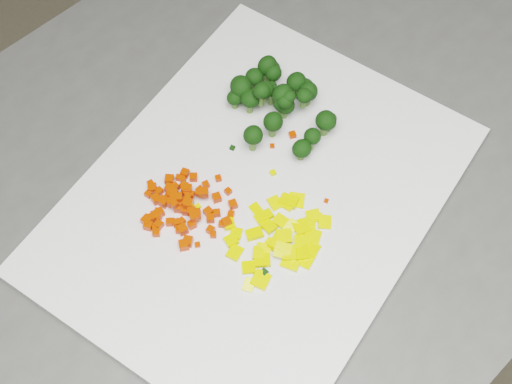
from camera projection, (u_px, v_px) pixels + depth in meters
counter_block at (264, 300)px, 1.17m from camera, size 0.98×0.74×0.90m
cutting_board at (256, 199)px, 0.74m from camera, size 0.51×0.45×0.01m
carrot_pile at (187, 199)px, 0.72m from camera, size 0.09×0.09×0.03m
pepper_pile at (277, 241)px, 0.70m from camera, size 0.11×0.11×0.02m
broccoli_pile at (282, 102)px, 0.76m from camera, size 0.11×0.11×0.05m
carrot_cube_0 at (210, 218)px, 0.72m from camera, size 0.01×0.01×0.01m
carrot_cube_1 at (176, 223)px, 0.72m from camera, size 0.01×0.01×0.01m
carrot_cube_2 at (206, 185)px, 0.74m from camera, size 0.01×0.01×0.01m
carrot_cube_3 at (179, 208)px, 0.72m from camera, size 0.01×0.01×0.01m
carrot_cube_4 at (200, 190)px, 0.73m from camera, size 0.01×0.01×0.01m
carrot_cube_5 at (173, 192)px, 0.72m from camera, size 0.01×0.01×0.01m
carrot_cube_6 at (179, 229)px, 0.71m from camera, size 0.01×0.01×0.01m
carrot_cube_7 at (188, 241)px, 0.70m from camera, size 0.01×0.01×0.01m
carrot_cube_8 at (164, 202)px, 0.73m from camera, size 0.01×0.01×0.01m
carrot_cube_9 at (156, 216)px, 0.72m from camera, size 0.01×0.01×0.01m
carrot_cube_10 at (204, 193)px, 0.72m from camera, size 0.01×0.01×0.01m
carrot_cube_11 at (158, 214)px, 0.72m from camera, size 0.01×0.01×0.01m
carrot_cube_12 at (170, 180)px, 0.74m from camera, size 0.01×0.01×0.01m
carrot_cube_13 at (148, 194)px, 0.73m from camera, size 0.01×0.01×0.01m
carrot_cube_14 at (217, 213)px, 0.72m from camera, size 0.01×0.01×0.01m
carrot_cube_15 at (188, 198)px, 0.72m from camera, size 0.01×0.01×0.01m
carrot_cube_16 at (174, 198)px, 0.72m from camera, size 0.01×0.01×0.01m
carrot_cube_17 at (194, 177)px, 0.74m from camera, size 0.01×0.01×0.01m
carrot_cube_18 at (208, 212)px, 0.72m from camera, size 0.01×0.01×0.01m
carrot_cube_19 at (187, 210)px, 0.72m from camera, size 0.01×0.01×0.01m
carrot_cube_20 at (173, 189)px, 0.73m from camera, size 0.01×0.01×0.01m
carrot_cube_21 at (175, 187)px, 0.74m from camera, size 0.01×0.01×0.01m
carrot_cube_22 at (172, 191)px, 0.73m from camera, size 0.01×0.01×0.01m
carrot_cube_23 at (184, 186)px, 0.73m from camera, size 0.01×0.01×0.01m
carrot_cube_24 at (156, 199)px, 0.73m from camera, size 0.01×0.01×0.01m
carrot_cube_25 at (197, 214)px, 0.71m from camera, size 0.01×0.01×0.01m
carrot_cube_26 at (158, 217)px, 0.72m from camera, size 0.01×0.01×0.01m
carrot_cube_27 at (185, 188)px, 0.72m from camera, size 0.01×0.01×0.01m
carrot_cube_28 at (184, 245)px, 0.70m from camera, size 0.01×0.01×0.01m
carrot_cube_29 at (155, 227)px, 0.71m from camera, size 0.01×0.01×0.01m
carrot_cube_30 at (179, 208)px, 0.72m from camera, size 0.01×0.01×0.01m
carrot_cube_31 at (191, 194)px, 0.72m from camera, size 0.01×0.01×0.01m
carrot_cube_32 at (228, 191)px, 0.73m from camera, size 0.01×0.01×0.01m
carrot_cube_33 at (199, 193)px, 0.72m from camera, size 0.01×0.01×0.01m
carrot_cube_34 at (187, 203)px, 0.72m from camera, size 0.01×0.01×0.01m
carrot_cube_35 at (168, 196)px, 0.73m from camera, size 0.01×0.01×0.01m
carrot_cube_36 at (233, 204)px, 0.72m from camera, size 0.01×0.01×0.01m
carrot_cube_37 at (172, 202)px, 0.72m from camera, size 0.01×0.01×0.01m
carrot_cube_38 at (185, 173)px, 0.74m from camera, size 0.01×0.01×0.01m
carrot_cube_39 at (147, 221)px, 0.72m from camera, size 0.01×0.01×0.01m
carrot_cube_40 at (213, 235)px, 0.71m from camera, size 0.01×0.01×0.01m
carrot_cube_41 at (227, 222)px, 0.71m from camera, size 0.01×0.01×0.01m
carrot_cube_42 at (194, 217)px, 0.71m from camera, size 0.01×0.01×0.01m
carrot_cube_43 at (150, 218)px, 0.72m from camera, size 0.01×0.01×0.01m
carrot_cube_44 at (211, 230)px, 0.71m from camera, size 0.01×0.01×0.01m
carrot_cube_45 at (174, 204)px, 0.72m from camera, size 0.01×0.01×0.01m
carrot_cube_46 at (179, 178)px, 0.74m from camera, size 0.01×0.01×0.01m
carrot_cube_47 at (231, 214)px, 0.72m from camera, size 0.01×0.01×0.01m
carrot_cube_48 at (188, 193)px, 0.72m from camera, size 0.01×0.01×0.01m
carrot_cube_49 at (186, 208)px, 0.72m from camera, size 0.01×0.01×0.01m
carrot_cube_50 at (151, 184)px, 0.74m from camera, size 0.01×0.01×0.01m
carrot_cube_51 at (187, 189)px, 0.72m from camera, size 0.01×0.01×0.01m
carrot_cube_52 at (222, 224)px, 0.71m from camera, size 0.01×0.01×0.01m
carrot_cube_53 at (152, 188)px, 0.73m from camera, size 0.01×0.01×0.01m
carrot_cube_54 at (171, 194)px, 0.72m from camera, size 0.01×0.01×0.01m
carrot_cube_55 at (191, 211)px, 0.71m from camera, size 0.01×0.01×0.01m
carrot_cube_56 at (170, 188)px, 0.73m from camera, size 0.01×0.01×0.01m
carrot_cube_57 at (217, 198)px, 0.73m from camera, size 0.01×0.01×0.01m
carrot_cube_58 at (182, 221)px, 0.72m from camera, size 0.01×0.01×0.01m
carrot_cube_59 at (169, 200)px, 0.73m from camera, size 0.01×0.01×0.01m
carrot_cube_60 at (155, 190)px, 0.73m from camera, size 0.01×0.01×0.01m
carrot_cube_61 at (170, 222)px, 0.72m from camera, size 0.01×0.01×0.01m
carrot_cube_62 at (160, 191)px, 0.73m from camera, size 0.01×0.01×0.01m
carrot_cube_63 at (188, 204)px, 0.72m from camera, size 0.01×0.01×0.01m
carrot_cube_64 at (183, 229)px, 0.71m from camera, size 0.01×0.01×0.01m
carrot_cube_65 at (183, 179)px, 0.74m from camera, size 0.01×0.01×0.01m
carrot_cube_66 at (218, 178)px, 0.74m from camera, size 0.01×0.01×0.01m
carrot_cube_67 at (156, 233)px, 0.71m from camera, size 0.01×0.01×0.01m
carrot_cube_68 at (160, 213)px, 0.72m from camera, size 0.01×0.01×0.01m
carrot_cube_69 at (148, 226)px, 0.71m from camera, size 0.01×0.01×0.01m
carrot_cube_70 at (192, 225)px, 0.71m from camera, size 0.01×0.01×0.01m
carrot_cube_71 at (159, 225)px, 0.71m from camera, size 0.01×0.01×0.01m
carrot_cube_72 at (182, 203)px, 0.72m from camera, size 0.01×0.01×0.01m
carrot_cube_73 at (178, 198)px, 0.72m from camera, size 0.01×0.01×0.01m
pepper_chunk_0 at (284, 236)px, 0.70m from camera, size 0.02×0.02×0.00m
pepper_chunk_1 at (263, 252)px, 0.70m from camera, size 0.02×0.02×0.01m
pepper_chunk_2 at (275, 203)px, 0.73m from camera, size 0.01×0.02×0.00m
pepper_chunk_3 at (259, 253)px, 0.70m from camera, size 0.02×0.02×0.01m
pepper_chunk_4 at (264, 216)px, 0.72m from camera, size 0.02×0.01×0.01m
pepper_chunk_5 at (283, 250)px, 0.70m from camera, size 0.02×0.02×0.01m
pepper_chunk_6 at (235, 252)px, 0.70m from camera, size 0.02×0.02×0.01m
pepper_chunk_7 at (254, 234)px, 0.71m from camera, size 0.02×0.02×0.01m
pepper_chunk_8 at (262, 259)px, 0.70m from camera, size 0.02×0.02×0.01m
pepper_chunk_9 at (307, 259)px, 0.70m from camera, size 0.02×0.02×0.00m
pepper_chunk_10 at (231, 241)px, 0.71m from camera, size 0.01×0.01×0.01m
pepper_chunk_11 at (268, 226)px, 0.71m from camera, size 0.01×0.02×0.01m
pepper_chunk_12 at (314, 217)px, 0.72m from camera, size 0.02×0.02×0.00m
pepper_chunk_13 at (288, 202)px, 0.73m from camera, size 0.02×0.02×0.01m
pepper_chunk_14 at (312, 250)px, 0.70m from camera, size 0.02×0.02×0.01m
pepper_chunk_15 at (309, 227)px, 0.71m from camera, size 0.02×0.02×0.00m
pepper_chunk_16 at (229, 224)px, 0.72m from camera, size 0.02×0.02×0.01m
pepper_chunk_17 at (236, 233)px, 0.71m from camera, size 0.02×0.02×0.01m
pepper_chunk_18 at (261, 280)px, 0.69m from camera, size 0.02×0.02×0.01m
pepper_chunk_19 at (301, 227)px, 0.71m from camera, size 0.02×0.02×0.01m
pepper_chunk_20 at (256, 209)px, 0.72m from camera, size 0.01×0.02×0.01m
pepper_chunk_21 at (290, 264)px, 0.69m from camera, size 0.02×0.02×0.01m
pepper_chunk_22 at (302, 242)px, 0.71m from camera, size 0.02×0.02×0.00m
pepper_chunk_23 at (301, 252)px, 0.70m from camera, size 0.02×0.02×0.01m
pepper_chunk_24 at (271, 244)px, 0.71m from camera, size 0.01×0.02×0.00m
pepper_chunk_25 at (313, 215)px, 0.72m from camera, size 0.02×0.02×0.01m
pepper_chunk_26 at (277, 241)px, 0.70m from camera, size 0.02×0.02×0.01m
pepper_chunk_27 at (313, 236)px, 0.71m from camera, size 0.02×0.02×0.00m
pepper_chunk_28 at (249, 285)px, 0.68m from camera, size 0.02×0.02×0.01m
pepper_chunk_29 at (325, 222)px, 0.72m from camera, size 0.02×0.02×0.01m
pepper_chunk_30 at (280, 221)px, 0.72m from camera, size 0.02×0.02×0.01m
pepper_chunk_31 at (289, 252)px, 0.70m from camera, size 0.02×0.02×0.00m
pepper_chunk_32 at (289, 201)px, 0.73m from camera, size 0.02×0.02×0.01m
pepper_chunk_33 at (291, 227)px, 0.71m from camera, size 0.02×0.01×0.01m
pepper_chunk_34 at (297, 200)px, 0.73m from camera, size 0.02×0.02×0.01m
pepper_chunk_35 at (248, 267)px, 0.69m from camera, size 0.02×0.02×0.01m
pepper_chunk_36 at (277, 244)px, 0.71m from camera, size 0.02×0.01×0.01m
broccoli_floret_0 at (253, 140)px, 0.75m from camera, size 0.03×0.03×0.03m
broccoli_floret_1 at (305, 90)px, 0.79m from camera, size 0.03×0.03×0.02m
broccoli_floret_2 at (270, 90)px, 0.79m from camera, size 0.02×0.02×0.02m
broccoli_floret_3 at (271, 96)px, 0.78m from camera, size 0.02×0.02×0.03m
broccoli_floret_4 at (284, 108)px, 0.77m from camera, size 0.03×0.03×0.03m
broccoli_floret_5 at (311, 140)px, 0.75m from camera, size 0.02×0.02×0.03m
broccoli_floret_6 at (288, 102)px, 0.76m from camera, size 0.02×0.02×0.03m
broccoli_floret_7 at (235, 100)px, 0.78m from camera, size 0.02×0.02×0.02m
broccoli_floret_8 at (271, 71)px, 0.80m from camera, size 0.02×0.02×0.03m
broccoli_floret_9 at (282, 107)px, 0.77m from camera, size 0.03×0.03×0.03m
broccoli_floret_10 at (325, 125)px, 0.76m from camera, size 0.03×0.03×0.03m
broccoli_floret_11 at (273, 78)px, 0.79m from camera, size 0.03×0.03×0.03m
broccoli_floret_12 at (284, 105)px, 0.76m from camera, size 0.02×0.02×0.03m
broccoli_floret_13 at (254, 80)px, 0.79m from camera, size 0.03×0.03×0.03m
broccoli_floret_14 at (240, 91)px, 0.78m from camera, size 0.03×0.03×0.03m
broccoli_floret_15 at (295, 85)px, 0.79m from camera, size 0.03×0.03×0.03m
broccoli_floret_16 at (329, 123)px, 0.76m from camera, size 0.02×0.02×0.03m
broccoli_floret_17 at (264, 93)px, 0.76m from camera, size 0.03×0.03×0.03m
broccoli_floret_18 at (301, 151)px, 0.75m from camera, size 0.03×0.03×0.03m
broccoli_floret_19 at (240, 91)px, 0.78m from camera, size 0.03×0.03×0.03m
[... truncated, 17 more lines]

